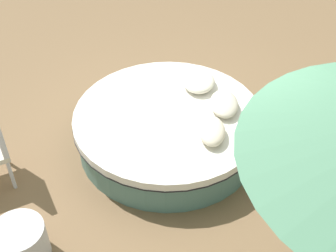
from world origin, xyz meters
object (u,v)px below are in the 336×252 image
object	(u,v)px
round_bed	(168,129)
throw_pillow_0	(212,131)
throw_pillow_1	(224,104)
throw_pillow_2	(199,81)
side_table	(21,243)

from	to	relation	value
round_bed	throw_pillow_0	xyz separation A→B (m)	(0.38, 0.48, 0.31)
throw_pillow_1	throw_pillow_2	xyz separation A→B (m)	(-0.45, -0.29, 0.00)
round_bed	side_table	world-z (taller)	round_bed
throw_pillow_0	throw_pillow_1	distance (m)	0.51
throw_pillow_1	side_table	world-z (taller)	throw_pillow_1
throw_pillow_1	throw_pillow_2	world-z (taller)	throw_pillow_2
throw_pillow_2	throw_pillow_0	bearing A→B (deg)	7.36
throw_pillow_0	throw_pillow_2	size ratio (longest dim) A/B	0.95
round_bed	throw_pillow_0	world-z (taller)	throw_pillow_0
throw_pillow_1	throw_pillow_2	distance (m)	0.53
throw_pillow_0	throw_pillow_1	bearing A→B (deg)	161.19
side_table	throw_pillow_0	bearing A→B (deg)	124.24
round_bed	throw_pillow_0	bearing A→B (deg)	51.61
throw_pillow_0	throw_pillow_2	bearing A→B (deg)	-172.64
throw_pillow_0	throw_pillow_2	xyz separation A→B (m)	(-0.93, -0.12, -0.00)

